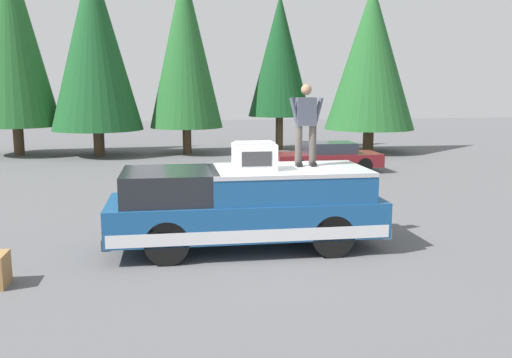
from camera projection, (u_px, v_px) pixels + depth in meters
name	position (u px, v px, depth m)	size (l,w,h in m)	color
ground_plane	(255.00, 249.00, 11.38)	(90.00, 90.00, 0.00)	#565659
pickup_truck	(246.00, 206.00, 11.30)	(2.01, 5.54, 1.65)	navy
compressor_unit	(254.00, 156.00, 10.98)	(0.65, 0.84, 0.56)	silver
person_on_truck_bed	(306.00, 123.00, 11.43)	(0.29, 0.72, 1.69)	#423D38
parked_car_maroon	(328.00, 157.00, 21.60)	(1.64, 4.10, 1.16)	maroon
conifer_far_left	(371.00, 57.00, 27.43)	(4.47, 4.47, 8.30)	#4C3826
conifer_left	(280.00, 56.00, 28.64)	(3.27, 3.27, 8.02)	#4C3826
conifer_center_left	(185.00, 47.00, 26.77)	(3.57, 3.57, 9.09)	#4C3826
conifer_center_right	(94.00, 44.00, 25.87)	(4.28, 4.28, 9.32)	#4C3826
conifer_right	(11.00, 33.00, 26.08)	(4.10, 4.10, 10.26)	#4C3826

